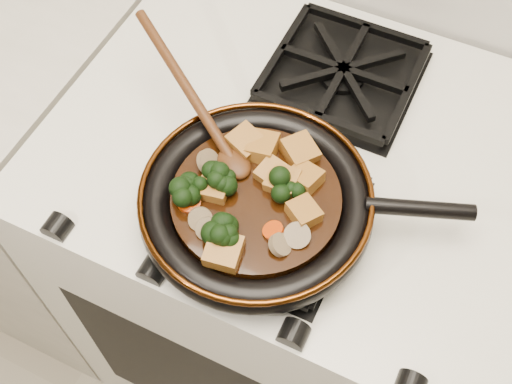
% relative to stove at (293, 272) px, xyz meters
% --- Properties ---
extents(stove, '(0.76, 0.60, 0.90)m').
position_rel_stove_xyz_m(stove, '(0.00, 0.00, 0.00)').
color(stove, beige).
rests_on(stove, ground).
extents(burner_grate_front, '(0.23, 0.23, 0.03)m').
position_rel_stove_xyz_m(burner_grate_front, '(0.00, -0.14, 0.46)').
color(burner_grate_front, black).
rests_on(burner_grate_front, stove).
extents(burner_grate_back, '(0.23, 0.23, 0.03)m').
position_rel_stove_xyz_m(burner_grate_back, '(0.00, 0.14, 0.46)').
color(burner_grate_back, black).
rests_on(burner_grate_back, stove).
extents(skillet, '(0.42, 0.31, 0.05)m').
position_rel_stove_xyz_m(skillet, '(-0.01, -0.15, 0.49)').
color(skillet, black).
rests_on(skillet, burner_grate_front).
extents(braising_sauce, '(0.22, 0.22, 0.02)m').
position_rel_stove_xyz_m(braising_sauce, '(-0.01, -0.15, 0.50)').
color(braising_sauce, black).
rests_on(braising_sauce, skillet).
extents(tofu_cube_0, '(0.05, 0.05, 0.03)m').
position_rel_stove_xyz_m(tofu_cube_0, '(0.03, -0.10, 0.52)').
color(tofu_cube_0, '#946022').
rests_on(tofu_cube_0, braising_sauce).
extents(tofu_cube_1, '(0.06, 0.06, 0.03)m').
position_rel_stove_xyz_m(tofu_cube_1, '(0.01, -0.06, 0.52)').
color(tofu_cube_1, '#946022').
rests_on(tofu_cube_1, braising_sauce).
extents(tofu_cube_2, '(0.04, 0.05, 0.03)m').
position_rel_stove_xyz_m(tofu_cube_2, '(-0.04, -0.08, 0.52)').
color(tofu_cube_2, '#946022').
rests_on(tofu_cube_2, braising_sauce).
extents(tofu_cube_3, '(0.05, 0.05, 0.03)m').
position_rel_stove_xyz_m(tofu_cube_3, '(-0.01, -0.24, 0.52)').
color(tofu_cube_3, '#946022').
rests_on(tofu_cube_3, braising_sauce).
extents(tofu_cube_4, '(0.04, 0.04, 0.03)m').
position_rel_stove_xyz_m(tofu_cube_4, '(0.01, -0.12, 0.52)').
color(tofu_cube_4, '#946022').
rests_on(tofu_cube_4, braising_sauce).
extents(tofu_cube_5, '(0.04, 0.04, 0.02)m').
position_rel_stove_xyz_m(tofu_cube_5, '(-0.07, -0.16, 0.52)').
color(tofu_cube_5, '#946022').
rests_on(tofu_cube_5, braising_sauce).
extents(tofu_cube_6, '(0.05, 0.05, 0.03)m').
position_rel_stove_xyz_m(tofu_cube_6, '(0.05, -0.15, 0.52)').
color(tofu_cube_6, '#946022').
rests_on(tofu_cube_6, braising_sauce).
extents(tofu_cube_7, '(0.05, 0.05, 0.03)m').
position_rel_stove_xyz_m(tofu_cube_7, '(-0.01, -0.11, 0.52)').
color(tofu_cube_7, '#946022').
rests_on(tofu_cube_7, braising_sauce).
extents(tofu_cube_8, '(0.06, 0.05, 0.03)m').
position_rel_stove_xyz_m(tofu_cube_8, '(-0.06, -0.08, 0.52)').
color(tofu_cube_8, '#946022').
rests_on(tofu_cube_8, braising_sauce).
extents(broccoli_floret_0, '(0.08, 0.09, 0.07)m').
position_rel_stove_xyz_m(broccoli_floret_0, '(0.02, -0.13, 0.52)').
color(broccoli_floret_0, black).
rests_on(broccoli_floret_0, braising_sauce).
extents(broccoli_floret_1, '(0.08, 0.07, 0.07)m').
position_rel_stove_xyz_m(broccoli_floret_1, '(-0.08, -0.15, 0.52)').
color(broccoli_floret_1, black).
rests_on(broccoli_floret_1, braising_sauce).
extents(broccoli_floret_2, '(0.09, 0.08, 0.07)m').
position_rel_stove_xyz_m(broccoli_floret_2, '(-0.09, -0.19, 0.52)').
color(broccoli_floret_2, black).
rests_on(broccoli_floret_2, braising_sauce).
extents(broccoli_floret_3, '(0.09, 0.08, 0.07)m').
position_rel_stove_xyz_m(broccoli_floret_3, '(-0.02, -0.22, 0.52)').
color(broccoli_floret_3, black).
rests_on(broccoli_floret_3, braising_sauce).
extents(broccoli_floret_4, '(0.08, 0.08, 0.06)m').
position_rel_stove_xyz_m(broccoli_floret_4, '(-0.02, -0.22, 0.52)').
color(broccoli_floret_4, black).
rests_on(broccoli_floret_4, braising_sauce).
extents(broccoli_floret_5, '(0.08, 0.08, 0.06)m').
position_rel_stove_xyz_m(broccoli_floret_5, '(-0.06, -0.16, 0.52)').
color(broccoli_floret_5, black).
rests_on(broccoli_floret_5, braising_sauce).
extents(carrot_coin_0, '(0.03, 0.03, 0.02)m').
position_rel_stove_xyz_m(carrot_coin_0, '(0.03, -0.19, 0.51)').
color(carrot_coin_0, '#B23004').
rests_on(carrot_coin_0, braising_sauce).
extents(carrot_coin_1, '(0.03, 0.03, 0.02)m').
position_rel_stove_xyz_m(carrot_coin_1, '(0.01, -0.11, 0.51)').
color(carrot_coin_1, '#B23004').
rests_on(carrot_coin_1, braising_sauce).
extents(carrot_coin_2, '(0.03, 0.03, 0.02)m').
position_rel_stove_xyz_m(carrot_coin_2, '(-0.09, -0.20, 0.51)').
color(carrot_coin_2, '#B23004').
rests_on(carrot_coin_2, braising_sauce).
extents(carrot_coin_3, '(0.03, 0.03, 0.02)m').
position_rel_stove_xyz_m(carrot_coin_3, '(-0.03, -0.22, 0.51)').
color(carrot_coin_3, '#B23004').
rests_on(carrot_coin_3, braising_sauce).
extents(mushroom_slice_0, '(0.04, 0.04, 0.02)m').
position_rel_stove_xyz_m(mushroom_slice_0, '(0.06, -0.18, 0.52)').
color(mushroom_slice_0, brown).
rests_on(mushroom_slice_0, braising_sauce).
extents(mushroom_slice_1, '(0.04, 0.04, 0.03)m').
position_rel_stove_xyz_m(mushroom_slice_1, '(-0.09, -0.13, 0.52)').
color(mushroom_slice_1, brown).
rests_on(mushroom_slice_1, braising_sauce).
extents(mushroom_slice_2, '(0.04, 0.04, 0.03)m').
position_rel_stove_xyz_m(mushroom_slice_2, '(-0.06, -0.21, 0.52)').
color(mushroom_slice_2, brown).
rests_on(mushroom_slice_2, braising_sauce).
extents(mushroom_slice_3, '(0.04, 0.04, 0.02)m').
position_rel_stove_xyz_m(mushroom_slice_3, '(0.04, -0.20, 0.52)').
color(mushroom_slice_3, brown).
rests_on(mushroom_slice_3, braising_sauce).
extents(mushroom_slice_4, '(0.04, 0.04, 0.02)m').
position_rel_stove_xyz_m(mushroom_slice_4, '(-0.05, -0.22, 0.52)').
color(mushroom_slice_4, brown).
rests_on(mushroom_slice_4, braising_sauce).
extents(wooden_spoon, '(0.16, 0.11, 0.27)m').
position_rel_stove_xyz_m(wooden_spoon, '(-0.13, -0.07, 0.53)').
color(wooden_spoon, '#42220E').
rests_on(wooden_spoon, braising_sauce).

